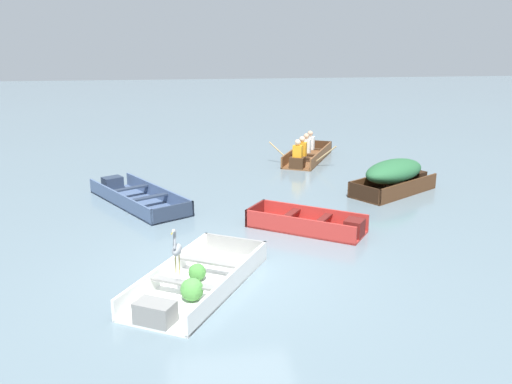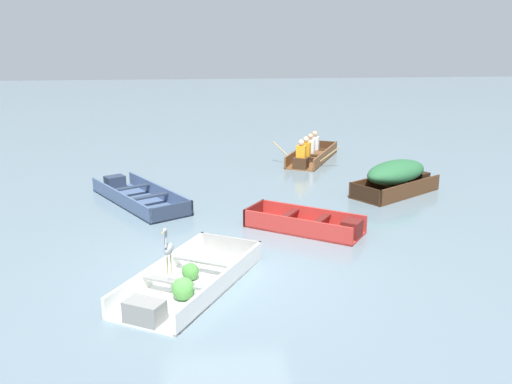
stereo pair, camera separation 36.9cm
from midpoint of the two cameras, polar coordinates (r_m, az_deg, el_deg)
ground_plane at (r=10.40m, az=-2.07°, el=-7.77°), size 80.00×80.00×0.00m
dinghy_white_foreground at (r=9.60m, az=-5.87°, el=-9.06°), size 2.62×3.32×0.41m
skiff_slate_blue_near_moored at (r=14.60m, az=-11.11°, el=-0.44°), size 2.69×3.49×0.37m
skiff_red_mid_moored at (r=12.31m, az=6.22°, el=-3.27°), size 2.59×2.16×0.39m
skiff_dark_varnish_far_moored at (r=15.38m, az=14.54°, el=1.64°), size 2.63×2.24×0.89m
rowboat_wooden_brown_with_crew at (r=18.65m, az=6.01°, el=3.78°), size 2.46×3.16×0.93m
heron_on_dinghy at (r=9.08m, az=-7.62°, el=-5.55°), size 0.21×0.46×0.84m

